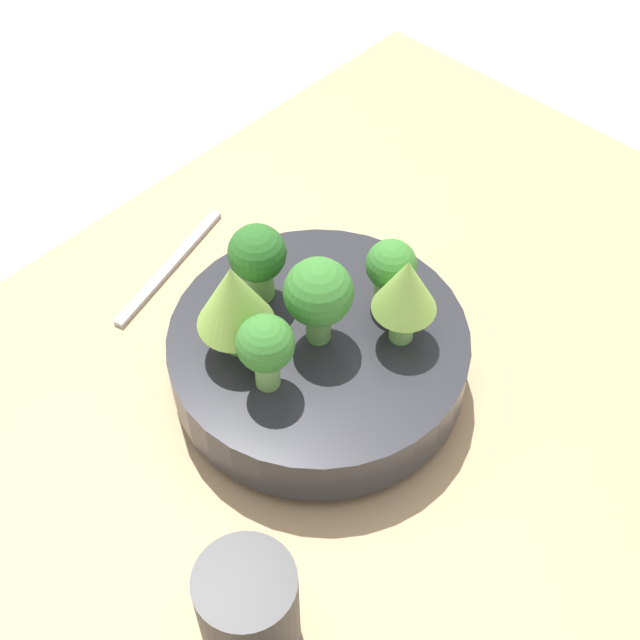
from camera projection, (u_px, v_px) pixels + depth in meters
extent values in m
plane|color=beige|center=(335.00, 415.00, 0.83)|extent=(6.00, 6.00, 0.00)
cube|color=tan|center=(335.00, 404.00, 0.82)|extent=(0.98, 0.67, 0.04)
cylinder|color=#28282D|center=(320.00, 375.00, 0.81)|extent=(0.12, 0.12, 0.01)
cylinder|color=#28282D|center=(320.00, 353.00, 0.78)|extent=(0.26, 0.26, 0.05)
cylinder|color=#7AB256|center=(389.00, 288.00, 0.78)|extent=(0.03, 0.03, 0.03)
sphere|color=#387A2D|center=(391.00, 265.00, 0.76)|extent=(0.04, 0.04, 0.04)
cylinder|color=#7AB256|center=(258.00, 281.00, 0.78)|extent=(0.03, 0.03, 0.03)
sphere|color=#286023|center=(256.00, 254.00, 0.75)|extent=(0.05, 0.05, 0.05)
cylinder|color=#609347|center=(320.00, 321.00, 0.75)|extent=(0.02, 0.02, 0.04)
sphere|color=#387A2D|center=(320.00, 291.00, 0.72)|extent=(0.06, 0.06, 0.06)
cylinder|color=#7AB256|center=(402.00, 322.00, 0.75)|extent=(0.02, 0.02, 0.04)
cone|color=#84AD47|center=(406.00, 285.00, 0.71)|extent=(0.05, 0.05, 0.05)
cylinder|color=#7AB256|center=(267.00, 370.00, 0.72)|extent=(0.02, 0.02, 0.04)
sphere|color=#387A2D|center=(265.00, 343.00, 0.69)|extent=(0.05, 0.05, 0.05)
cylinder|color=#6BA34C|center=(238.00, 335.00, 0.74)|extent=(0.02, 0.02, 0.03)
cone|color=#84AD47|center=(233.00, 296.00, 0.70)|extent=(0.06, 0.06, 0.06)
cylinder|color=black|center=(249.00, 611.00, 0.62)|extent=(0.07, 0.07, 0.10)
cube|color=#B2B2B7|center=(172.00, 265.00, 0.90)|extent=(0.17, 0.05, 0.01)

